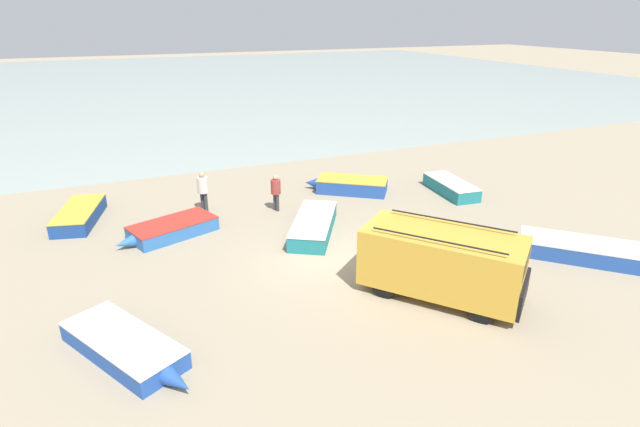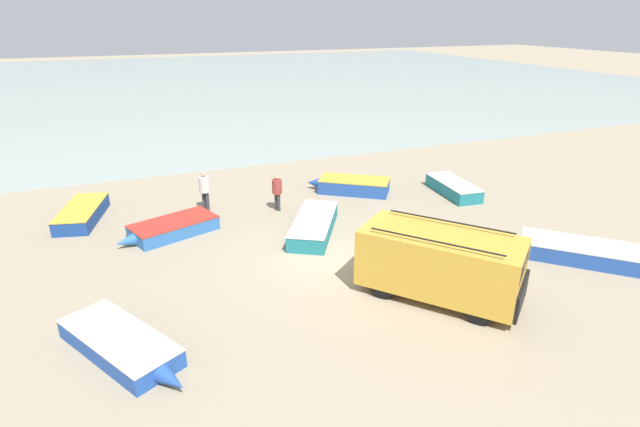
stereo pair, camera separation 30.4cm
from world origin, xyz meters
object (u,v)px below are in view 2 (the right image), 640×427
at_px(fishing_rowboat_5, 171,228).
at_px(fisherman_1, 277,189).
at_px(fishing_rowboat_3, 594,254).
at_px(fishing_rowboat_2, 122,345).
at_px(fishing_rowboat_6, 351,185).
at_px(fisherman_0, 205,187).
at_px(fishing_rowboat_4, 83,212).
at_px(fishing_rowboat_1, 452,187).
at_px(parked_van, 441,262).
at_px(fishing_rowboat_0, 315,224).

bearing_deg(fishing_rowboat_5, fisherman_1, 171.28).
height_order(fishing_rowboat_3, fisherman_1, fisherman_1).
relative_size(fishing_rowboat_2, fisherman_1, 2.68).
relative_size(fishing_rowboat_6, fisherman_0, 2.17).
relative_size(fishing_rowboat_3, fishing_rowboat_4, 1.06).
bearing_deg(fishing_rowboat_1, fishing_rowboat_4, 84.94).
distance_m(parked_van, fishing_rowboat_6, 9.72).
height_order(fishing_rowboat_2, fishing_rowboat_4, fishing_rowboat_4).
height_order(fishing_rowboat_0, fishing_rowboat_3, fishing_rowboat_0).
xyz_separation_m(parked_van, fisherman_1, (-2.31, 8.60, -0.17)).
distance_m(fishing_rowboat_3, fisherman_1, 12.26).
relative_size(parked_van, fishing_rowboat_3, 1.08).
bearing_deg(parked_van, fishing_rowboat_3, 49.83).
bearing_deg(fishing_rowboat_4, parked_van, -122.59).
distance_m(fishing_rowboat_4, fishing_rowboat_6, 11.81).
height_order(fishing_rowboat_6, fisherman_0, fisherman_0).
height_order(parked_van, fishing_rowboat_4, parked_van).
distance_m(parked_van, fishing_rowboat_1, 9.75).
bearing_deg(fishing_rowboat_0, parked_van, -133.36).
bearing_deg(fishing_rowboat_4, fishing_rowboat_2, -159.23).
xyz_separation_m(fishing_rowboat_0, fishing_rowboat_1, (7.68, 1.70, -0.01)).
bearing_deg(fishing_rowboat_2, fishing_rowboat_0, 96.92).
xyz_separation_m(fishing_rowboat_1, fisherman_0, (-11.21, 2.13, 0.75)).
relative_size(fishing_rowboat_4, fisherman_1, 2.68).
relative_size(fishing_rowboat_4, fishing_rowboat_6, 1.12).
height_order(fishing_rowboat_0, fishing_rowboat_5, fishing_rowboat_0).
bearing_deg(fishing_rowboat_1, parked_van, 147.44).
height_order(fishing_rowboat_6, fisherman_1, fisherman_1).
relative_size(fishing_rowboat_1, fishing_rowboat_4, 0.93).
bearing_deg(fisherman_0, fishing_rowboat_2, -152.02).
bearing_deg(fishing_rowboat_6, fishing_rowboat_1, -168.16).
xyz_separation_m(fishing_rowboat_0, fishing_rowboat_4, (-8.42, 4.79, -0.01)).
relative_size(fishing_rowboat_1, fishing_rowboat_2, 0.93).
bearing_deg(fisherman_1, fishing_rowboat_5, 168.35).
height_order(fishing_rowboat_0, fishing_rowboat_2, fishing_rowboat_0).
bearing_deg(fishing_rowboat_6, fishing_rowboat_2, 75.79).
bearing_deg(fisherman_0, fishing_rowboat_4, 129.14).
distance_m(fisherman_0, fisherman_1, 3.09).
height_order(fishing_rowboat_5, fishing_rowboat_6, fishing_rowboat_6).
xyz_separation_m(fishing_rowboat_1, fishing_rowboat_2, (-14.94, -6.96, -0.04)).
relative_size(parked_van, fishing_rowboat_6, 1.28).
bearing_deg(fisherman_1, parked_van, -97.79).
bearing_deg(fishing_rowboat_1, fisherman_1, 89.09).
relative_size(parked_van, fisherman_0, 2.78).
bearing_deg(fishing_rowboat_5, parked_van, 111.90).
height_order(fishing_rowboat_4, fishing_rowboat_6, fishing_rowboat_6).
relative_size(parked_van, fishing_rowboat_0, 1.08).
relative_size(fishing_rowboat_0, fishing_rowboat_6, 1.19).
bearing_deg(fishing_rowboat_6, fishing_rowboat_4, 30.14).
bearing_deg(parked_van, fishing_rowboat_2, -133.24).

